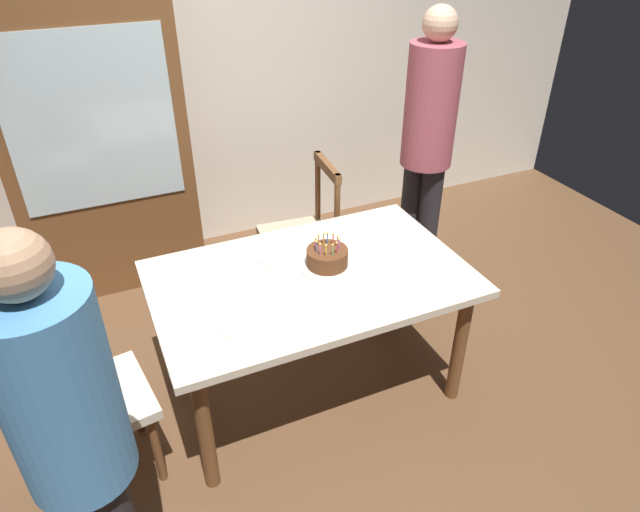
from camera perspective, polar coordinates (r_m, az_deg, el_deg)
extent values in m
plane|color=brown|center=(3.24, -0.83, -12.85)|extent=(6.40, 6.40, 0.00)
cube|color=silver|center=(4.16, -11.68, 18.02)|extent=(6.40, 0.10, 2.60)
cube|color=beige|center=(2.77, -0.95, -2.32)|extent=(1.54, 0.96, 0.04)
cylinder|color=brown|center=(2.61, -11.56, -16.95)|extent=(0.07, 0.07, 0.70)
cylinder|color=brown|center=(3.03, 13.93, -8.84)|extent=(0.07, 0.07, 0.70)
cylinder|color=brown|center=(3.16, -14.99, -6.97)|extent=(0.07, 0.07, 0.70)
cylinder|color=brown|center=(3.51, 6.69, -1.44)|extent=(0.07, 0.07, 0.70)
cylinder|color=silver|center=(2.82, 0.73, -0.98)|extent=(0.28, 0.28, 0.01)
cylinder|color=#563019|center=(2.79, 0.74, -0.13)|extent=(0.21, 0.21, 0.09)
cylinder|color=#D872CC|center=(2.77, 1.79, 1.40)|extent=(0.01, 0.01, 0.05)
sphere|color=#FFC64C|center=(2.76, 1.80, 1.99)|extent=(0.01, 0.01, 0.01)
cylinder|color=#E54C4C|center=(2.79, 1.33, 1.65)|extent=(0.01, 0.01, 0.05)
sphere|color=#FFC64C|center=(2.78, 1.34, 2.24)|extent=(0.01, 0.01, 0.01)
cylinder|color=#4C7FE5|center=(2.80, 0.75, 1.73)|extent=(0.01, 0.01, 0.05)
sphere|color=#FFC64C|center=(2.78, 0.75, 2.32)|extent=(0.01, 0.01, 0.01)
cylinder|color=#F2994C|center=(2.80, 0.36, 1.70)|extent=(0.01, 0.01, 0.05)
sphere|color=#FFC64C|center=(2.78, 0.37, 2.29)|extent=(0.01, 0.01, 0.01)
cylinder|color=#F2994C|center=(2.78, -0.15, 1.52)|extent=(0.01, 0.01, 0.05)
sphere|color=#FFC64C|center=(2.77, -0.16, 2.11)|extent=(0.01, 0.01, 0.01)
cylinder|color=#E54C4C|center=(2.76, -0.43, 1.19)|extent=(0.01, 0.01, 0.05)
sphere|color=#FFC64C|center=(2.74, -0.43, 1.79)|extent=(0.01, 0.01, 0.01)
cylinder|color=#4C7FE5|center=(2.73, -0.35, 0.89)|extent=(0.01, 0.01, 0.05)
sphere|color=#FFC64C|center=(2.72, -0.35, 1.49)|extent=(0.01, 0.01, 0.01)
cylinder|color=#D872CC|center=(2.71, 0.02, 0.62)|extent=(0.01, 0.01, 0.05)
sphere|color=#FFC64C|center=(2.70, 0.02, 1.23)|extent=(0.01, 0.01, 0.01)
cylinder|color=yellow|center=(2.70, 0.61, 0.50)|extent=(0.01, 0.01, 0.05)
sphere|color=#FFC64C|center=(2.69, 0.62, 1.10)|extent=(0.01, 0.01, 0.01)
cylinder|color=#66CC72|center=(2.71, 1.28, 0.55)|extent=(0.01, 0.01, 0.05)
sphere|color=#FFC64C|center=(2.69, 1.29, 1.16)|extent=(0.01, 0.01, 0.01)
cylinder|color=#E54C4C|center=(2.72, 1.71, 0.74)|extent=(0.01, 0.01, 0.05)
sphere|color=#FFC64C|center=(2.71, 1.72, 1.35)|extent=(0.01, 0.01, 0.01)
cylinder|color=#D872CC|center=(2.75, 1.93, 1.12)|extent=(0.01, 0.01, 0.05)
sphere|color=#FFC64C|center=(2.74, 1.94, 1.72)|extent=(0.01, 0.01, 0.01)
cylinder|color=white|center=(2.48, -8.00, -6.72)|extent=(0.22, 0.22, 0.01)
cylinder|color=white|center=(2.90, -4.04, 0.00)|extent=(0.22, 0.22, 0.01)
cube|color=silver|center=(2.46, -11.56, -7.72)|extent=(0.18, 0.06, 0.01)
cube|color=silver|center=(2.87, -7.12, -0.61)|extent=(0.18, 0.05, 0.01)
cube|color=tan|center=(3.62, -2.30, 1.73)|extent=(0.48, 0.48, 0.05)
cylinder|color=brown|center=(3.85, -5.39, -0.50)|extent=(0.04, 0.04, 0.42)
cylinder|color=brown|center=(3.58, -4.02, -3.33)|extent=(0.04, 0.04, 0.42)
cylinder|color=brown|center=(3.93, -0.58, 0.39)|extent=(0.04, 0.04, 0.42)
cylinder|color=brown|center=(3.66, 1.11, -2.31)|extent=(0.04, 0.04, 0.42)
cylinder|color=brown|center=(3.70, -0.23, 6.93)|extent=(0.04, 0.04, 0.50)
cylinder|color=brown|center=(3.40, 1.73, 4.42)|extent=(0.04, 0.04, 0.50)
cube|color=brown|center=(3.46, 0.74, 8.98)|extent=(0.08, 0.40, 0.06)
cube|color=beige|center=(2.72, -21.60, -13.57)|extent=(0.50, 0.50, 0.05)
cylinder|color=brown|center=(2.78, -16.19, -18.13)|extent=(0.04, 0.04, 0.42)
cylinder|color=brown|center=(3.01, -18.28, -13.63)|extent=(0.04, 0.04, 0.42)
cylinder|color=brown|center=(2.77, -23.24, -20.37)|extent=(0.04, 0.04, 0.42)
cylinder|color=brown|center=(3.00, -24.65, -15.62)|extent=(0.04, 0.04, 0.42)
cube|color=beige|center=(2.55, -27.10, -10.96)|extent=(0.11, 0.40, 0.50)
cylinder|color=#4C8CC6|center=(1.77, -24.92, -12.44)|extent=(0.32, 0.32, 0.67)
sphere|color=tan|center=(1.53, -28.60, -0.82)|extent=(0.18, 0.18, 0.18)
cylinder|color=#262328|center=(3.89, 9.07, 3.52)|extent=(0.14, 0.14, 0.88)
cylinder|color=#262328|center=(3.85, 10.80, 2.97)|extent=(0.14, 0.14, 0.88)
cylinder|color=#A54C59|center=(3.55, 11.19, 14.64)|extent=(0.32, 0.32, 0.73)
sphere|color=#D8AD8C|center=(3.44, 12.07, 22.04)|extent=(0.20, 0.20, 0.20)
cube|color=brown|center=(3.89, -21.57, 9.95)|extent=(1.10, 0.44, 1.90)
cube|color=silver|center=(3.60, -22.03, 12.39)|extent=(0.94, 0.01, 1.04)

